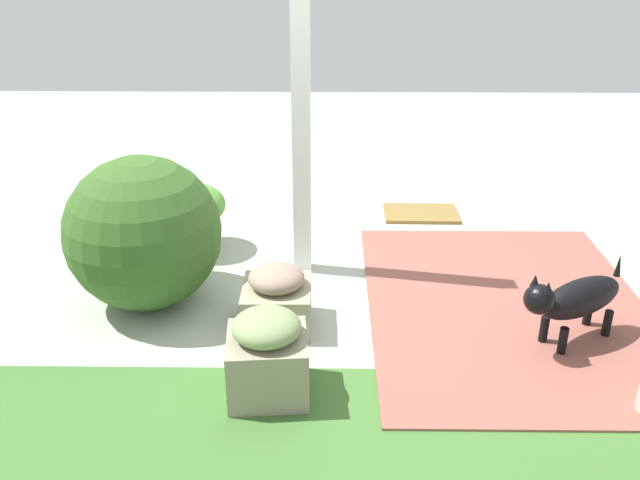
{
  "coord_description": "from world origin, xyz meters",
  "views": [
    {
      "loc": [
        0.19,
        4.18,
        2.27
      ],
      "look_at": [
        0.24,
        0.17,
        0.41
      ],
      "focal_mm": 38.29,
      "sensor_mm": 36.0,
      "label": 1
    }
  ],
  "objects_px": {
    "round_shrub": "(143,233)",
    "doormat": "(421,213)",
    "stone_planter_far": "(267,355)",
    "stone_planter_mid": "(277,298)",
    "terracotta_pot_broad": "(192,211)",
    "dog": "(575,299)",
    "porch_pillar": "(301,106)"
  },
  "relations": [
    {
      "from": "porch_pillar",
      "to": "terracotta_pot_broad",
      "type": "bearing_deg",
      "value": -20.58
    },
    {
      "from": "dog",
      "to": "doormat",
      "type": "bearing_deg",
      "value": -72.15
    },
    {
      "from": "dog",
      "to": "doormat",
      "type": "xyz_separation_m",
      "value": [
        0.63,
        -1.97,
        -0.29
      ]
    },
    {
      "from": "stone_planter_far",
      "to": "doormat",
      "type": "bearing_deg",
      "value": -114.29
    },
    {
      "from": "round_shrub",
      "to": "dog",
      "type": "distance_m",
      "value": 2.65
    },
    {
      "from": "round_shrub",
      "to": "terracotta_pot_broad",
      "type": "distance_m",
      "value": 0.85
    },
    {
      "from": "porch_pillar",
      "to": "stone_planter_mid",
      "type": "bearing_deg",
      "value": 80.54
    },
    {
      "from": "stone_planter_far",
      "to": "stone_planter_mid",
      "type": "bearing_deg",
      "value": -90.06
    },
    {
      "from": "stone_planter_far",
      "to": "porch_pillar",
      "type": "bearing_deg",
      "value": -95.14
    },
    {
      "from": "stone_planter_mid",
      "to": "dog",
      "type": "distance_m",
      "value": 1.76
    },
    {
      "from": "terracotta_pot_broad",
      "to": "dog",
      "type": "bearing_deg",
      "value": 152.53
    },
    {
      "from": "stone_planter_mid",
      "to": "terracotta_pot_broad",
      "type": "height_order",
      "value": "terracotta_pot_broad"
    },
    {
      "from": "stone_planter_mid",
      "to": "round_shrub",
      "type": "xyz_separation_m",
      "value": [
        0.86,
        -0.28,
        0.31
      ]
    },
    {
      "from": "porch_pillar",
      "to": "stone_planter_far",
      "type": "xyz_separation_m",
      "value": [
        0.13,
        1.46,
        -0.96
      ]
    },
    {
      "from": "porch_pillar",
      "to": "stone_planter_mid",
      "type": "height_order",
      "value": "porch_pillar"
    },
    {
      "from": "round_shrub",
      "to": "doormat",
      "type": "bearing_deg",
      "value": -142.65
    },
    {
      "from": "stone_planter_far",
      "to": "doormat",
      "type": "height_order",
      "value": "stone_planter_far"
    },
    {
      "from": "terracotta_pot_broad",
      "to": "doormat",
      "type": "height_order",
      "value": "terracotta_pot_broad"
    },
    {
      "from": "porch_pillar",
      "to": "doormat",
      "type": "bearing_deg",
      "value": -134.28
    },
    {
      "from": "stone_planter_far",
      "to": "dog",
      "type": "bearing_deg",
      "value": -164.12
    },
    {
      "from": "stone_planter_far",
      "to": "round_shrub",
      "type": "distance_m",
      "value": 1.32
    },
    {
      "from": "stone_planter_mid",
      "to": "terracotta_pot_broad",
      "type": "xyz_separation_m",
      "value": [
        0.72,
        -1.1,
        0.12
      ]
    },
    {
      "from": "doormat",
      "to": "stone_planter_mid",
      "type": "bearing_deg",
      "value": 58.14
    },
    {
      "from": "stone_planter_far",
      "to": "terracotta_pot_broad",
      "type": "distance_m",
      "value": 1.92
    },
    {
      "from": "porch_pillar",
      "to": "terracotta_pot_broad",
      "type": "xyz_separation_m",
      "value": [
        0.85,
        -0.32,
        -0.88
      ]
    },
    {
      "from": "terracotta_pot_broad",
      "to": "dog",
      "type": "xyz_separation_m",
      "value": [
        -2.46,
        1.28,
        -0.01
      ]
    },
    {
      "from": "porch_pillar",
      "to": "round_shrub",
      "type": "distance_m",
      "value": 1.31
    },
    {
      "from": "stone_planter_mid",
      "to": "doormat",
      "type": "relative_size",
      "value": 0.7
    },
    {
      "from": "stone_planter_mid",
      "to": "terracotta_pot_broad",
      "type": "relative_size",
      "value": 0.85
    },
    {
      "from": "stone_planter_far",
      "to": "doormat",
      "type": "relative_size",
      "value": 0.78
    },
    {
      "from": "terracotta_pot_broad",
      "to": "stone_planter_far",
      "type": "bearing_deg",
      "value": 111.96
    },
    {
      "from": "stone_planter_mid",
      "to": "porch_pillar",
      "type": "bearing_deg",
      "value": -99.46
    }
  ]
}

